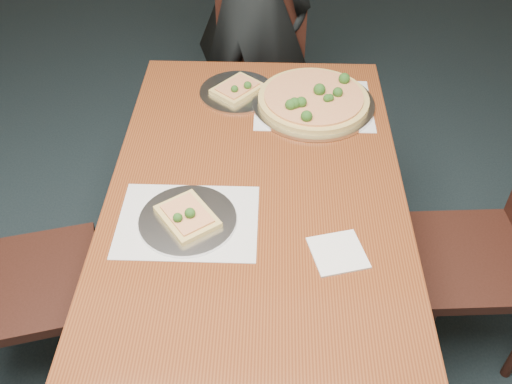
{
  "coord_description": "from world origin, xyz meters",
  "views": [
    {
      "loc": [
        0.2,
        -0.54,
        1.94
      ],
      "look_at": [
        0.15,
        0.7,
        0.75
      ],
      "focal_mm": 40.0,
      "sensor_mm": 36.0,
      "label": 1
    }
  ],
  "objects_px": {
    "dining_table": "(256,213)",
    "chair_right": "(502,245)",
    "chair_far": "(259,67)",
    "pizza_pan": "(313,100)",
    "diner": "(250,0)",
    "slice_plate_far": "(238,91)",
    "slice_plate_near": "(188,218)"
  },
  "relations": [
    {
      "from": "slice_plate_far",
      "to": "chair_right",
      "type": "bearing_deg",
      "value": -29.65
    },
    {
      "from": "diner",
      "to": "pizza_pan",
      "type": "height_order",
      "value": "diner"
    },
    {
      "from": "chair_right",
      "to": "slice_plate_far",
      "type": "xyz_separation_m",
      "value": [
        -0.9,
        0.51,
        0.25
      ]
    },
    {
      "from": "chair_right",
      "to": "pizza_pan",
      "type": "distance_m",
      "value": 0.8
    },
    {
      "from": "chair_far",
      "to": "dining_table",
      "type": "bearing_deg",
      "value": -85.89
    },
    {
      "from": "diner",
      "to": "slice_plate_far",
      "type": "height_order",
      "value": "diner"
    },
    {
      "from": "pizza_pan",
      "to": "dining_table",
      "type": "bearing_deg",
      "value": -112.52
    },
    {
      "from": "dining_table",
      "to": "chair_far",
      "type": "bearing_deg",
      "value": 91.06
    },
    {
      "from": "chair_right",
      "to": "slice_plate_near",
      "type": "bearing_deg",
      "value": -85.64
    },
    {
      "from": "dining_table",
      "to": "chair_far",
      "type": "relative_size",
      "value": 1.65
    },
    {
      "from": "dining_table",
      "to": "slice_plate_near",
      "type": "height_order",
      "value": "slice_plate_near"
    },
    {
      "from": "chair_far",
      "to": "pizza_pan",
      "type": "bearing_deg",
      "value": -68.76
    },
    {
      "from": "dining_table",
      "to": "slice_plate_far",
      "type": "distance_m",
      "value": 0.55
    },
    {
      "from": "diner",
      "to": "pizza_pan",
      "type": "distance_m",
      "value": 0.81
    },
    {
      "from": "slice_plate_near",
      "to": "slice_plate_far",
      "type": "xyz_separation_m",
      "value": [
        0.11,
        0.66,
        -0.0
      ]
    },
    {
      "from": "dining_table",
      "to": "diner",
      "type": "height_order",
      "value": "diner"
    },
    {
      "from": "dining_table",
      "to": "slice_plate_far",
      "type": "bearing_deg",
      "value": 99.14
    },
    {
      "from": "chair_right",
      "to": "slice_plate_near",
      "type": "height_order",
      "value": "chair_right"
    },
    {
      "from": "slice_plate_far",
      "to": "chair_far",
      "type": "bearing_deg",
      "value": 83.55
    },
    {
      "from": "diner",
      "to": "pizza_pan",
      "type": "xyz_separation_m",
      "value": [
        0.26,
        -0.76,
        -0.02
      ]
    },
    {
      "from": "chair_right",
      "to": "slice_plate_far",
      "type": "height_order",
      "value": "chair_right"
    },
    {
      "from": "pizza_pan",
      "to": "slice_plate_near",
      "type": "distance_m",
      "value": 0.7
    },
    {
      "from": "dining_table",
      "to": "diner",
      "type": "relative_size",
      "value": 0.95
    },
    {
      "from": "dining_table",
      "to": "chair_right",
      "type": "xyz_separation_m",
      "value": [
        0.81,
        0.02,
        -0.14
      ]
    },
    {
      "from": "dining_table",
      "to": "slice_plate_far",
      "type": "xyz_separation_m",
      "value": [
        -0.09,
        0.53,
        0.1
      ]
    },
    {
      "from": "chair_far",
      "to": "pizza_pan",
      "type": "relative_size",
      "value": 2.07
    },
    {
      "from": "chair_right",
      "to": "diner",
      "type": "relative_size",
      "value": 0.58
    },
    {
      "from": "pizza_pan",
      "to": "slice_plate_far",
      "type": "distance_m",
      "value": 0.28
    },
    {
      "from": "dining_table",
      "to": "slice_plate_near",
      "type": "xyz_separation_m",
      "value": [
        -0.19,
        -0.13,
        0.11
      ]
    },
    {
      "from": "dining_table",
      "to": "pizza_pan",
      "type": "distance_m",
      "value": 0.51
    },
    {
      "from": "dining_table",
      "to": "chair_right",
      "type": "relative_size",
      "value": 1.65
    },
    {
      "from": "slice_plate_near",
      "to": "dining_table",
      "type": "bearing_deg",
      "value": 34.07
    }
  ]
}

